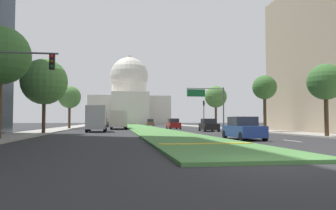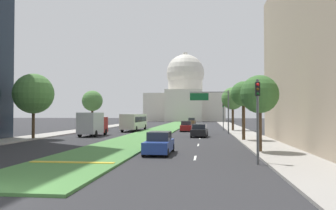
% 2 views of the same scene
% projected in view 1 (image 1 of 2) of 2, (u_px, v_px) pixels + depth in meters
% --- Properties ---
extents(ground_plane, '(264.44, 264.44, 0.00)m').
position_uv_depth(ground_plane, '(140.00, 127.00, 69.81)').
color(ground_plane, '#2B2B2D').
extents(grass_median, '(5.81, 108.18, 0.14)m').
position_uv_depth(grass_median, '(142.00, 127.00, 63.88)').
color(grass_median, '#4C8442').
rests_on(grass_median, ground_plane).
extents(median_curb_nose, '(5.23, 0.50, 0.04)m').
position_uv_depth(median_curb_nose, '(206.00, 144.00, 18.06)').
color(median_curb_nose, gold).
rests_on(median_curb_nose, grass_median).
extents(lane_dashes_right, '(0.16, 43.42, 0.01)m').
position_uv_depth(lane_dashes_right, '(214.00, 132.00, 41.75)').
color(lane_dashes_right, silver).
rests_on(lane_dashes_right, ground_plane).
extents(sidewalk_left, '(4.00, 108.18, 0.15)m').
position_uv_depth(sidewalk_left, '(63.00, 128.00, 55.84)').
color(sidewalk_left, '#9E9991').
rests_on(sidewalk_left, ground_plane).
extents(sidewalk_right, '(4.00, 108.18, 0.15)m').
position_uv_depth(sidewalk_right, '(220.00, 128.00, 60.07)').
color(sidewalk_right, '#9E9991').
rests_on(sidewalk_right, ground_plane).
extents(capitol_building, '(30.33, 23.08, 27.05)m').
position_uv_depth(capitol_building, '(129.00, 98.00, 128.96)').
color(capitol_building, beige).
rests_on(capitol_building, ground_plane).
extents(traffic_light_near_left, '(3.34, 0.35, 5.20)m').
position_uv_depth(traffic_light_near_left, '(12.00, 76.00, 17.53)').
color(traffic_light_near_left, '#515456').
rests_on(traffic_light_near_left, ground_plane).
extents(traffic_light_far_right, '(0.28, 0.35, 5.20)m').
position_uv_depth(traffic_light_far_right, '(204.00, 110.00, 61.40)').
color(traffic_light_far_right, '#515456').
rests_on(traffic_light_far_right, ground_plane).
extents(overhead_guide_sign, '(5.88, 0.20, 6.50)m').
position_uv_depth(overhead_guide_sign, '(210.00, 99.00, 50.45)').
color(overhead_guide_sign, '#515456').
rests_on(overhead_guide_sign, ground_plane).
extents(street_tree_left_near, '(4.10, 4.10, 8.09)m').
position_uv_depth(street_tree_left_near, '(1.00, 55.00, 23.35)').
color(street_tree_left_near, '#4C3823').
rests_on(street_tree_left_near, ground_plane).
extents(street_tree_right_near, '(2.99, 2.99, 6.11)m').
position_uv_depth(street_tree_right_near, '(326.00, 82.00, 27.33)').
color(street_tree_right_near, '#4C3823').
rests_on(street_tree_right_near, ground_plane).
extents(street_tree_left_mid, '(4.76, 4.76, 7.82)m').
position_uv_depth(street_tree_left_mid, '(44.00, 82.00, 34.27)').
color(street_tree_left_mid, '#4C3823').
rests_on(street_tree_left_mid, ground_plane).
extents(street_tree_right_mid, '(2.81, 2.81, 6.72)m').
position_uv_depth(street_tree_right_mid, '(265.00, 88.00, 38.67)').
color(street_tree_right_mid, '#4C3823').
rests_on(street_tree_right_mid, ground_plane).
extents(street_tree_left_far, '(3.78, 3.78, 7.27)m').
position_uv_depth(street_tree_left_far, '(70.00, 97.00, 55.80)').
color(street_tree_left_far, '#4C3823').
rests_on(street_tree_left_far, ground_plane).
extents(street_tree_right_far, '(3.90, 3.90, 7.62)m').
position_uv_depth(street_tree_right_far, '(216.00, 97.00, 59.11)').
color(street_tree_right_far, '#4C3823').
rests_on(street_tree_right_far, ground_plane).
extents(sedan_lead_stopped, '(1.96, 4.59, 1.71)m').
position_uv_depth(sedan_lead_stopped, '(243.00, 129.00, 24.64)').
color(sedan_lead_stopped, navy).
rests_on(sedan_lead_stopped, ground_plane).
extents(sedan_midblock, '(2.27, 4.65, 1.67)m').
position_uv_depth(sedan_midblock, '(209.00, 125.00, 43.63)').
color(sedan_midblock, black).
rests_on(sedan_midblock, ground_plane).
extents(sedan_distant, '(1.93, 4.20, 1.76)m').
position_uv_depth(sedan_distant, '(173.00, 124.00, 55.92)').
color(sedan_distant, maroon).
rests_on(sedan_distant, ground_plane).
extents(sedan_far_horizon, '(2.07, 4.74, 1.78)m').
position_uv_depth(sedan_far_horizon, '(104.00, 123.00, 71.54)').
color(sedan_far_horizon, black).
rests_on(sedan_far_horizon, ground_plane).
extents(sedan_very_far, '(2.14, 4.38, 1.82)m').
position_uv_depth(sedan_very_far, '(150.00, 123.00, 89.50)').
color(sedan_very_far, brown).
rests_on(sedan_very_far, ground_plane).
extents(box_truck_delivery, '(2.40, 6.40, 3.20)m').
position_uv_depth(box_truck_delivery, '(97.00, 118.00, 41.35)').
color(box_truck_delivery, maroon).
rests_on(box_truck_delivery, ground_plane).
extents(city_bus, '(2.62, 11.00, 2.95)m').
position_uv_depth(city_bus, '(119.00, 118.00, 55.24)').
color(city_bus, beige).
rests_on(city_bus, ground_plane).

